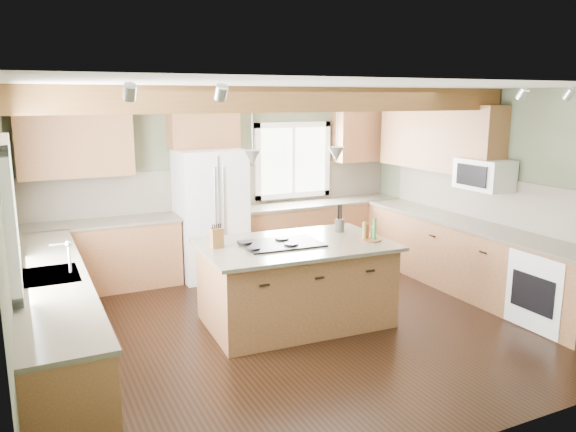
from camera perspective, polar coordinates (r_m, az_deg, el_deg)
name	(u,v)px	position (r m, az deg, el deg)	size (l,w,h in m)	color
floor	(298,325)	(6.39, 1.04, -10.98)	(5.60, 5.60, 0.00)	black
ceiling	(299,87)	(5.89, 1.14, 13.01)	(5.60, 5.60, 0.00)	silver
wall_back	(221,181)	(8.28, -6.78, 3.57)	(5.60, 5.60, 0.00)	#474E37
wall_left	(8,239)	(5.38, -26.56, -2.09)	(5.00, 5.00, 0.00)	#474E37
wall_right	(493,192)	(7.68, 20.08, 2.28)	(5.00, 5.00, 0.00)	#474E37
ceiling_beam	(295,100)	(5.98, 0.69, 11.74)	(5.55, 0.26, 0.26)	brown
soffit_trim	(222,94)	(8.11, -6.76, 12.19)	(5.55, 0.20, 0.10)	brown
backsplash_back	(222,187)	(8.28, -6.73, 2.94)	(5.58, 0.03, 0.58)	brown
backsplash_right	(488,199)	(7.71, 19.69, 1.67)	(0.03, 3.70, 0.58)	brown
base_cab_back_left	(101,257)	(7.78, -18.46, -3.99)	(2.02, 0.60, 0.88)	brown
counter_back_left	(99,223)	(7.67, -18.68, -0.68)	(2.06, 0.64, 0.04)	#464033
base_cab_back_right	(320,232)	(8.78, 3.23, -1.62)	(2.62, 0.60, 0.88)	brown
counter_back_right	(320,203)	(8.68, 3.27, 1.34)	(2.66, 0.64, 0.04)	#464033
base_cab_left	(54,325)	(5.68, -22.68, -10.16)	(0.60, 3.70, 0.88)	brown
counter_left	(50,277)	(5.54, -23.06, -5.72)	(0.64, 3.74, 0.04)	#464033
base_cab_right	(468,259)	(7.68, 17.79, -4.14)	(0.60, 3.70, 0.88)	brown
counter_right	(470,224)	(7.57, 18.01, -0.79)	(0.64, 3.74, 0.04)	#464033
upper_cab_back_left	(75,141)	(7.63, -20.83, 7.09)	(1.40, 0.35, 0.90)	brown
upper_cab_over_fridge	(203,123)	(7.95, -8.58, 9.33)	(0.96, 0.35, 0.70)	brown
upper_cab_right	(438,138)	(8.14, 14.98, 7.71)	(0.35, 2.20, 0.90)	brown
upper_cab_back_corner	(362,133)	(9.08, 7.48, 8.40)	(0.90, 0.35, 0.90)	brown
window_left	(8,209)	(5.38, -26.59, 0.63)	(0.04, 1.60, 1.05)	white
window_back	(292,160)	(8.68, 0.44, 5.69)	(1.10, 0.04, 1.00)	white
sink	(50,276)	(5.53, -23.07, -5.68)	(0.50, 0.65, 0.03)	#262628
faucet	(69,259)	(5.50, -21.32, -4.06)	(0.02, 0.02, 0.28)	#B2B2B7
dishwasher	(68,390)	(4.50, -21.46, -16.15)	(0.60, 0.60, 0.84)	white
oven	(552,289)	(6.85, 25.25, -6.76)	(0.60, 0.72, 0.84)	white
microwave	(484,174)	(7.45, 19.31, 4.01)	(0.40, 0.70, 0.38)	white
pendant_left	(253,158)	(5.84, -3.61, 5.92)	(0.18, 0.18, 0.16)	#B2B2B7
pendant_right	(336,154)	(6.23, 4.92, 6.27)	(0.18, 0.18, 0.16)	#B2B2B7
refrigerator	(211,214)	(7.90, -7.86, 0.20)	(0.90, 0.74, 1.80)	silver
island	(295,284)	(6.33, 0.75, -6.97)	(1.95, 1.19, 0.88)	brown
island_top	(295,245)	(6.19, 0.77, -2.94)	(2.08, 1.32, 0.04)	#464033
cooktop	(282,244)	(6.12, -0.63, -2.82)	(0.85, 0.56, 0.02)	black
knife_block	(217,238)	(6.02, -7.25, -2.23)	(0.13, 0.10, 0.21)	brown
utensil_crock	(340,225)	(6.73, 5.26, -0.96)	(0.11, 0.11, 0.15)	#3D3631
bottle_tray	(370,230)	(6.34, 8.33, -1.42)	(0.26, 0.26, 0.24)	brown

